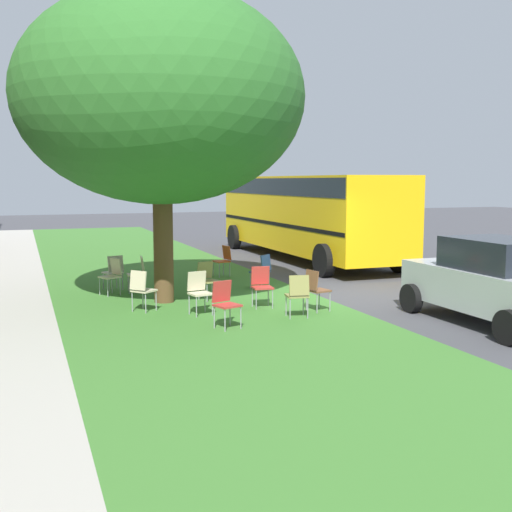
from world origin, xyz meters
The scene contains 17 objects.
ground centered at (0.00, 0.00, 0.00)m, with size 80.00×80.00×0.00m, color #424247.
grass_verge centered at (0.00, 3.20, 0.00)m, with size 48.00×6.00×0.01m, color #3D752D.
street_tree centered at (0.61, 3.81, 4.52)m, with size 6.29×6.29×6.85m.
chair_0 centered at (0.51, 2.81, 0.52)m, with size 0.53×0.52×0.88m.
chair_1 centered at (3.78, 1.39, 0.52)m, with size 0.50×0.50×0.88m.
chair_2 centered at (-0.30, 4.47, 0.52)m, with size 0.58×0.59×0.88m.
chair_3 centered at (-0.97, 3.42, 0.52)m, with size 0.49×0.49×0.88m.
chair_4 centered at (-1.54, 1.06, 0.52)m, with size 0.49×0.50×0.88m.
chair_5 centered at (1.40, 1.12, 0.52)m, with size 0.58×0.58×0.88m.
chair_6 centered at (-2.00, 1.67, 0.52)m, with size 0.49×0.48×0.88m.
chair_7 centered at (-2.31, 3.29, 0.52)m, with size 0.53×0.52×0.88m.
chair_8 centered at (2.07, 4.13, 0.52)m, with size 0.46×0.46×0.88m.
chair_9 centered at (1.92, 4.78, 0.52)m, with size 0.55×0.55×0.88m.
chair_10 centered at (2.53, 4.65, 0.52)m, with size 0.53×0.52×0.88m.
chair_11 centered at (-0.71, 1.95, 0.52)m, with size 0.46×0.46×0.88m.
parked_car centered at (-3.77, -1.63, 0.84)m, with size 3.70×1.92×1.65m.
school_bus centered at (6.66, -2.50, 1.76)m, with size 10.40×2.80×2.88m.
Camera 1 is at (-13.25, 6.76, 2.73)m, focal length 44.17 mm.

